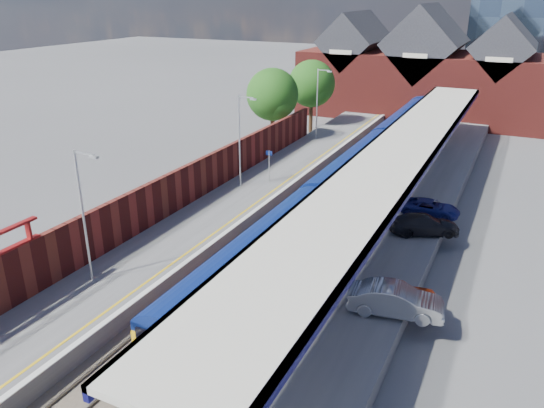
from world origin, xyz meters
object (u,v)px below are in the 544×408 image
at_px(parked_car_red, 396,294).
at_px(parked_car_silver, 396,300).
at_px(parked_car_blue, 430,208).
at_px(lamp_post_b, 84,209).
at_px(lamp_post_c, 241,136).
at_px(platform_sign, 269,161).
at_px(parked_car_dark, 424,224).
at_px(train, 384,146).
at_px(lamp_post_d, 318,100).

height_order(parked_car_red, parked_car_silver, parked_car_silver).
bearing_deg(parked_car_blue, lamp_post_b, 138.74).
relative_size(lamp_post_b, parked_car_silver, 1.60).
bearing_deg(lamp_post_b, parked_car_red, 16.60).
xyz_separation_m(lamp_post_c, parked_car_blue, (14.13, 0.42, -3.45)).
relative_size(platform_sign, parked_car_dark, 0.59).
bearing_deg(parked_car_red, parked_car_blue, -15.53).
bearing_deg(parked_car_dark, train, -1.20).
bearing_deg(train, parked_car_dark, -66.47).
xyz_separation_m(lamp_post_b, platform_sign, (1.36, 18.00, -2.30)).
relative_size(lamp_post_c, parked_car_blue, 1.81).
distance_m(train, lamp_post_b, 29.41).
height_order(lamp_post_c, parked_car_blue, lamp_post_c).
relative_size(platform_sign, parked_car_silver, 0.57).
bearing_deg(lamp_post_c, platform_sign, 55.74).
bearing_deg(lamp_post_b, parked_car_dark, 42.84).
height_order(lamp_post_b, lamp_post_d, same).
distance_m(lamp_post_c, platform_sign, 3.34).
bearing_deg(lamp_post_d, parked_car_red, -61.91).
xyz_separation_m(train, parked_car_blue, (6.28, -11.78, -0.58)).
height_order(train, parked_car_blue, train).
bearing_deg(lamp_post_b, parked_car_silver, 13.98).
relative_size(train, lamp_post_b, 9.42).
height_order(parked_car_dark, parked_car_blue, parked_car_dark).
bearing_deg(parked_car_silver, platform_sign, 33.63).
relative_size(lamp_post_c, lamp_post_d, 1.00).
bearing_deg(parked_car_red, train, -2.27).
bearing_deg(parked_car_red, lamp_post_d, 9.70).
height_order(parked_car_red, parked_car_dark, parked_car_red).
distance_m(lamp_post_b, parked_car_red, 15.73).
xyz_separation_m(train, parked_car_dark, (6.49, -14.90, -0.50)).
bearing_deg(lamp_post_d, platform_sign, -84.44).
distance_m(parked_car_red, parked_car_dark, 8.92).
distance_m(parked_car_dark, parked_car_blue, 3.12).
bearing_deg(lamp_post_c, lamp_post_b, -90.00).
relative_size(train, lamp_post_d, 9.42).
bearing_deg(train, platform_sign, -122.48).
bearing_deg(platform_sign, train, 57.52).
bearing_deg(platform_sign, lamp_post_c, -124.26).
relative_size(lamp_post_c, parked_car_silver, 1.60).
xyz_separation_m(lamp_post_d, parked_car_dark, (14.34, -18.70, -3.37)).
bearing_deg(parked_car_silver, parked_car_red, -0.07).
height_order(lamp_post_d, platform_sign, lamp_post_d).
height_order(train, parked_car_red, train).
bearing_deg(parked_car_dark, parked_car_silver, 158.30).
height_order(lamp_post_d, parked_car_red, lamp_post_d).
height_order(parked_car_red, parked_car_blue, parked_car_red).
xyz_separation_m(lamp_post_c, parked_car_dark, (14.34, -2.70, -3.37)).
bearing_deg(lamp_post_d, train, -25.81).
xyz_separation_m(platform_sign, parked_car_red, (13.37, -13.61, -1.03)).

